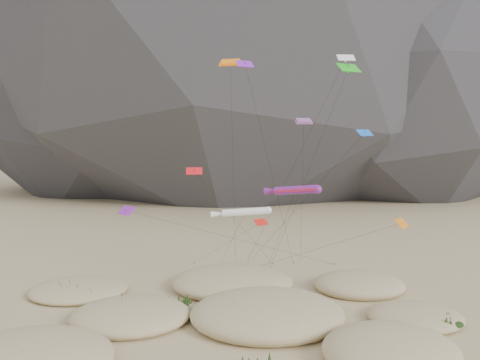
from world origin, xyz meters
name	(u,v)px	position (x,y,z in m)	size (l,w,h in m)	color
ground	(260,338)	(0.00, 0.00, 0.00)	(500.00, 500.00, 0.00)	#CCB789
dunes	(228,315)	(-2.85, 3.74, 0.71)	(47.05, 35.34, 3.71)	#CCB789
dune_grass	(245,319)	(-1.29, 2.32, 0.83)	(42.05, 28.29, 1.46)	black
kite_stakes	(255,267)	(1.51, 22.85, 0.15)	(21.16, 5.45, 0.30)	#3F2D1E
rainbow_tube_kite	(294,190)	(5.27, 13.34, 12.23)	(6.55, 13.60, 13.04)	red
white_tube_kite	(243,212)	(-0.93, 12.28, 9.78)	(7.17, 10.42, 10.49)	silver
orange_parafoil	(230,65)	(-2.21, 16.19, 27.22)	(2.85, 10.62, 28.05)	orange
multi_parafoil	(304,124)	(6.05, 11.74, 20.00)	(3.64, 15.05, 20.75)	#FF1A38
delta_kites	(289,141)	(4.33, 11.26, 18.15)	(32.60, 21.31, 28.01)	blue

